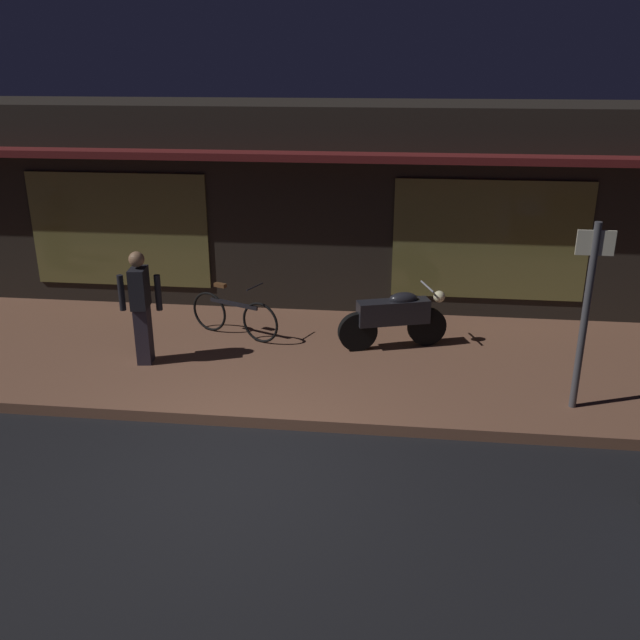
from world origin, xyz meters
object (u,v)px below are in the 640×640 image
Objects in this scene: bicycle_parked at (234,315)px; person_bystander at (141,305)px; motorcycle at (395,317)px; sign_post at (586,306)px.

person_bystander is at bearing -133.03° from bicycle_parked.
sign_post is at bearing -36.40° from motorcycle.
sign_post reaches higher than motorcycle.
person_bystander is 0.70× the size of sign_post.
sign_post is at bearing -20.88° from bicycle_parked.
bicycle_parked is at bearing 176.56° from motorcycle.
motorcycle is 0.69× the size of sign_post.
bicycle_parked is at bearing 159.12° from sign_post.
sign_post is (5.91, -0.71, 0.48)m from person_bystander.
motorcycle is 0.99× the size of person_bystander.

